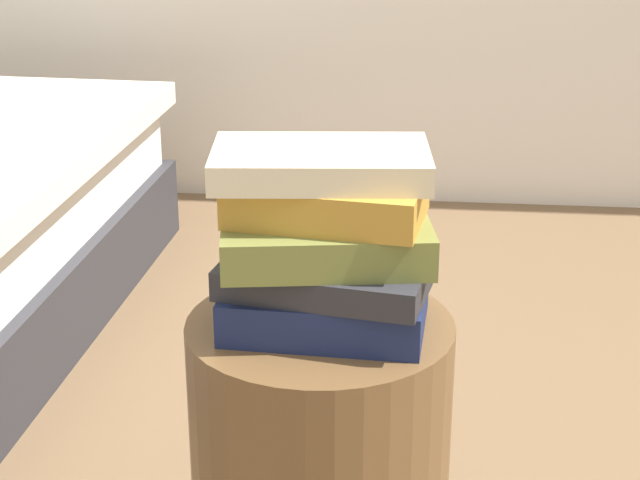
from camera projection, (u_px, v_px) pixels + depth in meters
The scene contains 6 objects.
side_table at pixel (320, 473), 1.57m from camera, with size 0.38×0.38×0.49m, color brown.
book_navy at pixel (326, 306), 1.47m from camera, with size 0.27×0.19×0.06m, color #19234C.
book_charcoal at pixel (328, 273), 1.45m from camera, with size 0.28×0.18×0.04m, color #28282D.
book_olive at pixel (326, 237), 1.44m from camera, with size 0.28×0.19×0.06m, color olive.
book_ochre at pixel (327, 199), 1.42m from camera, with size 0.26×0.15×0.05m, color #B7842D.
book_cream at pixel (322, 164), 1.41m from camera, with size 0.29×0.17×0.04m, color beige.
Camera 1 is at (0.13, -1.33, 1.14)m, focal length 59.49 mm.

